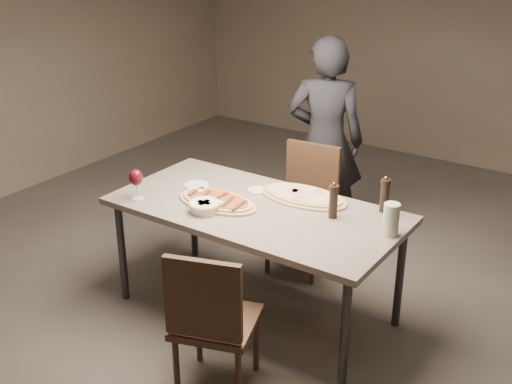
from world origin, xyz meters
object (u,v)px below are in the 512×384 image
Objects in this scene: chair_near at (211,317)px; zucchini_pizza at (217,201)px; ham_pizza at (303,196)px; chair_far at (306,200)px; pepper_mill_left at (385,195)px; diner at (325,142)px; carafe at (391,219)px; bread_basket at (204,206)px; dining_table at (256,215)px.

zucchini_pizza is at bearing 106.01° from chair_near.
ham_pizza is 0.66× the size of chair_far.
chair_far is (-0.24, 0.46, -0.26)m from ham_pizza.
pepper_mill_left is 0.14× the size of diner.
carafe is (0.16, -0.27, -0.01)m from pepper_mill_left.
carafe is at bearing -59.55° from pepper_mill_left.
carafe is (1.05, 0.35, 0.05)m from bread_basket.
dining_table is 7.84× the size of pepper_mill_left.
chair_far reaches higher than bread_basket.
ham_pizza reaches higher than dining_table.
pepper_mill_left is at bearing 51.75° from chair_near.
bread_basket is 1.01× the size of carafe.
pepper_mill_left reaches higher than zucchini_pizza.
dining_table is 3.25× the size of zucchini_pizza.
zucchini_pizza is 0.92× the size of ham_pizza.
zucchini_pizza is at bearing 62.97° from diner.
diner is (-0.34, 0.91, 0.04)m from ham_pizza.
pepper_mill_left is 0.26× the size of chair_near.
bread_basket is 1.08m from pepper_mill_left.
zucchini_pizza is at bearing -158.36° from dining_table.
pepper_mill_left is (0.90, 0.47, 0.09)m from zucchini_pizza.
bread_basket is 0.22× the size of chair_near.
pepper_mill_left reaches higher than carafe.
chair_near is at bearing 77.83° from diner.
zucchini_pizza is 2.90× the size of bread_basket.
chair_near is 1.57m from chair_far.
dining_table is 0.79m from pepper_mill_left.
ham_pizza is (0.17, 0.28, 0.07)m from dining_table.
carafe reaches higher than ham_pizza.
carafe is at bearing 38.92° from chair_near.
diner is at bearing 136.22° from pepper_mill_left.
chair_far is (-0.90, 0.63, -0.34)m from carafe.
ham_pizza is 0.69m from carafe.
chair_near is at bearing -109.34° from pepper_mill_left.
zucchini_pizza is 0.54m from ham_pizza.
dining_table is at bearing 5.70° from zucchini_pizza.
pepper_mill_left is at bearing 111.71° from diner.
chair_near is 0.54× the size of diner.
dining_table is 0.34m from ham_pizza.
carafe is at bearing 7.69° from dining_table.
diner is (-0.17, 1.19, 0.12)m from dining_table.
chair_far reaches higher than ham_pizza.
dining_table is at bearing -112.38° from ham_pizza.
chair_far is 0.56× the size of diner.
chair_near is (0.26, -0.79, -0.20)m from dining_table.
chair_far reaches higher than dining_table.
chair_far is (-0.07, 0.74, -0.19)m from dining_table.
chair_near is at bearing -71.02° from zucchini_pizza.
ham_pizza is at bearing 75.98° from chair_near.
diner reaches higher than carafe.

